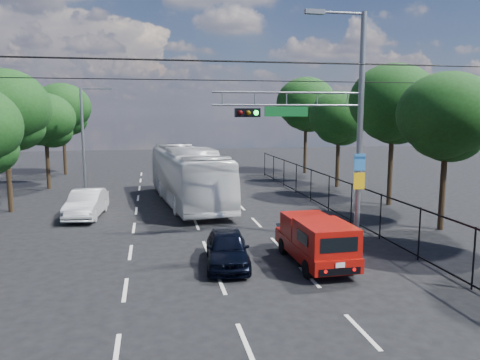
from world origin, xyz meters
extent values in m
plane|color=black|center=(0.00, 0.00, 0.00)|extent=(120.00, 120.00, 0.00)
cube|color=beige|center=(-3.00, 0.00, 0.01)|extent=(0.12, 2.00, 0.01)
cube|color=beige|center=(-3.00, 4.00, 0.01)|extent=(0.12, 2.00, 0.01)
cube|color=beige|center=(-3.00, 8.00, 0.01)|extent=(0.12, 2.00, 0.01)
cube|color=beige|center=(-3.00, 12.00, 0.01)|extent=(0.12, 2.00, 0.01)
cube|color=beige|center=(-3.00, 16.00, 0.01)|extent=(0.12, 2.00, 0.01)
cube|color=beige|center=(-3.00, 20.00, 0.01)|extent=(0.12, 2.00, 0.01)
cube|color=beige|center=(-3.00, 24.00, 0.01)|extent=(0.12, 2.00, 0.01)
cube|color=beige|center=(-3.00, 28.00, 0.01)|extent=(0.12, 2.00, 0.01)
cube|color=beige|center=(-3.00, 32.00, 0.01)|extent=(0.12, 2.00, 0.01)
cube|color=beige|center=(0.00, 0.00, 0.01)|extent=(0.12, 2.00, 0.01)
cube|color=beige|center=(0.00, 4.00, 0.01)|extent=(0.12, 2.00, 0.01)
cube|color=beige|center=(0.00, 8.00, 0.01)|extent=(0.12, 2.00, 0.01)
cube|color=beige|center=(0.00, 12.00, 0.01)|extent=(0.12, 2.00, 0.01)
cube|color=beige|center=(0.00, 16.00, 0.01)|extent=(0.12, 2.00, 0.01)
cube|color=beige|center=(0.00, 20.00, 0.01)|extent=(0.12, 2.00, 0.01)
cube|color=beige|center=(0.00, 24.00, 0.01)|extent=(0.12, 2.00, 0.01)
cube|color=beige|center=(0.00, 28.00, 0.01)|extent=(0.12, 2.00, 0.01)
cube|color=beige|center=(0.00, 32.00, 0.01)|extent=(0.12, 2.00, 0.01)
cube|color=beige|center=(3.00, 0.00, 0.01)|extent=(0.12, 2.00, 0.01)
cube|color=beige|center=(3.00, 4.00, 0.01)|extent=(0.12, 2.00, 0.01)
cube|color=beige|center=(3.00, 8.00, 0.01)|extent=(0.12, 2.00, 0.01)
cube|color=beige|center=(3.00, 12.00, 0.01)|extent=(0.12, 2.00, 0.01)
cube|color=beige|center=(3.00, 16.00, 0.01)|extent=(0.12, 2.00, 0.01)
cube|color=beige|center=(3.00, 20.00, 0.01)|extent=(0.12, 2.00, 0.01)
cube|color=beige|center=(3.00, 24.00, 0.01)|extent=(0.12, 2.00, 0.01)
cube|color=beige|center=(3.00, 28.00, 0.01)|extent=(0.12, 2.00, 0.01)
cube|color=beige|center=(3.00, 32.00, 0.01)|extent=(0.12, 2.00, 0.01)
cylinder|color=slate|center=(6.50, 8.00, 4.75)|extent=(0.24, 0.24, 9.50)
cylinder|color=slate|center=(5.50, 8.00, 9.40)|extent=(2.00, 0.10, 0.10)
cube|color=slate|center=(4.40, 8.00, 9.40)|extent=(0.80, 0.25, 0.18)
cylinder|color=slate|center=(3.40, 8.00, 6.25)|extent=(6.20, 0.08, 0.08)
cylinder|color=slate|center=(3.40, 8.00, 5.75)|extent=(6.20, 0.08, 0.08)
cube|color=black|center=(1.70, 8.00, 5.45)|extent=(1.00, 0.28, 0.35)
sphere|color=#3F0505|center=(1.38, 7.85, 5.45)|extent=(0.20, 0.20, 0.20)
sphere|color=#4C3805|center=(1.70, 7.85, 5.45)|extent=(0.20, 0.20, 0.20)
sphere|color=#0CE533|center=(2.02, 7.85, 5.45)|extent=(0.20, 0.20, 0.20)
cube|color=#0B531F|center=(3.30, 8.00, 5.50)|extent=(1.80, 0.05, 0.40)
cube|color=#2972C0|center=(6.48, 7.86, 3.40)|extent=(0.50, 0.04, 0.70)
cube|color=#ECB40C|center=(6.48, 7.86, 2.60)|extent=(0.50, 0.04, 0.70)
cylinder|color=slate|center=(5.90, 8.00, 6.00)|extent=(0.05, 0.05, 0.50)
cylinder|color=slate|center=(4.60, 8.00, 6.00)|extent=(0.05, 0.05, 0.50)
cylinder|color=slate|center=(3.30, 8.00, 6.00)|extent=(0.05, 0.05, 0.50)
cylinder|color=slate|center=(2.00, 8.00, 6.00)|extent=(0.05, 0.05, 0.50)
cylinder|color=slate|center=(0.70, 8.00, 6.00)|extent=(0.05, 0.05, 0.50)
cylinder|color=slate|center=(-6.50, 22.00, 3.50)|extent=(0.18, 0.18, 7.00)
cylinder|color=slate|center=(-5.70, 22.00, 7.00)|extent=(1.60, 0.09, 0.09)
cube|color=slate|center=(-4.80, 22.00, 7.00)|extent=(0.60, 0.22, 0.15)
cylinder|color=black|center=(0.00, 6.00, 7.20)|extent=(22.00, 0.04, 0.04)
cylinder|color=black|center=(0.00, 9.50, 7.60)|extent=(22.00, 0.04, 0.04)
cylinder|color=black|center=(0.00, 11.00, 6.90)|extent=(22.00, 0.04, 0.04)
cube|color=black|center=(7.60, 12.00, 1.95)|extent=(0.04, 34.00, 0.06)
cube|color=black|center=(7.60, 12.00, 0.15)|extent=(0.04, 34.00, 0.06)
cylinder|color=black|center=(7.60, 2.00, 1.00)|extent=(0.06, 0.06, 2.00)
cylinder|color=black|center=(7.60, 5.00, 1.00)|extent=(0.06, 0.06, 2.00)
cylinder|color=black|center=(7.60, 8.00, 1.00)|extent=(0.06, 0.06, 2.00)
cylinder|color=black|center=(7.60, 11.00, 1.00)|extent=(0.06, 0.06, 2.00)
cylinder|color=black|center=(7.60, 14.00, 1.00)|extent=(0.06, 0.06, 2.00)
cylinder|color=black|center=(7.60, 17.00, 1.00)|extent=(0.06, 0.06, 2.00)
cylinder|color=black|center=(7.60, 20.00, 1.00)|extent=(0.06, 0.06, 2.00)
cylinder|color=black|center=(7.60, 23.00, 1.00)|extent=(0.06, 0.06, 2.00)
cylinder|color=black|center=(7.60, 26.00, 1.00)|extent=(0.06, 0.06, 2.00)
cylinder|color=black|center=(7.60, 29.00, 1.00)|extent=(0.06, 0.06, 2.00)
cylinder|color=black|center=(11.20, 9.00, 2.10)|extent=(0.28, 0.28, 4.20)
ellipsoid|color=black|center=(11.20, 9.00, 5.40)|extent=(4.50, 4.50, 3.83)
ellipsoid|color=black|center=(11.60, 9.30, 4.35)|extent=(3.00, 3.00, 2.40)
ellipsoid|color=black|center=(10.85, 8.80, 4.50)|extent=(2.85, 2.85, 2.28)
cylinder|color=black|center=(11.80, 15.00, 2.38)|extent=(0.28, 0.28, 4.76)
ellipsoid|color=black|center=(11.80, 15.00, 6.12)|extent=(5.10, 5.10, 4.33)
ellipsoid|color=black|center=(12.20, 15.30, 4.93)|extent=(3.40, 3.40, 2.72)
ellipsoid|color=black|center=(11.45, 14.80, 5.10)|extent=(3.23, 3.23, 2.58)
cylinder|color=black|center=(11.40, 22.00, 2.02)|extent=(0.28, 0.28, 4.03)
ellipsoid|color=black|center=(11.40, 22.00, 5.18)|extent=(4.32, 4.32, 3.67)
ellipsoid|color=black|center=(11.80, 22.30, 4.18)|extent=(2.88, 2.88, 2.30)
ellipsoid|color=black|center=(11.05, 21.80, 4.32)|extent=(2.74, 2.74, 2.19)
cylinder|color=black|center=(11.60, 30.00, 2.46)|extent=(0.28, 0.28, 4.93)
ellipsoid|color=black|center=(11.60, 30.00, 6.34)|extent=(5.28, 5.28, 4.49)
ellipsoid|color=black|center=(12.00, 30.30, 5.10)|extent=(3.52, 3.52, 2.82)
ellipsoid|color=black|center=(11.25, 29.80, 5.28)|extent=(3.34, 3.34, 2.68)
cylinder|color=black|center=(-9.80, 17.00, 2.24)|extent=(0.28, 0.28, 4.48)
ellipsoid|color=black|center=(-9.80, 17.00, 5.76)|extent=(4.80, 4.80, 4.08)
ellipsoid|color=black|center=(-9.40, 17.30, 4.64)|extent=(3.20, 3.20, 2.56)
cylinder|color=black|center=(-9.40, 25.00, 1.96)|extent=(0.28, 0.28, 3.92)
ellipsoid|color=black|center=(-9.40, 25.00, 5.04)|extent=(4.20, 4.20, 3.57)
ellipsoid|color=black|center=(-9.00, 25.30, 4.06)|extent=(2.80, 2.80, 2.24)
ellipsoid|color=black|center=(-9.75, 24.80, 4.20)|extent=(2.66, 2.66, 2.13)
cylinder|color=black|center=(-9.60, 33.00, 2.30)|extent=(0.28, 0.28, 4.59)
ellipsoid|color=black|center=(-9.60, 33.00, 5.90)|extent=(4.92, 4.92, 4.18)
ellipsoid|color=black|center=(-9.20, 33.30, 4.76)|extent=(3.28, 3.28, 2.62)
ellipsoid|color=black|center=(-9.95, 32.80, 4.92)|extent=(3.12, 3.12, 2.49)
cylinder|color=black|center=(2.87, 6.70, 0.31)|extent=(0.24, 0.62, 0.62)
cylinder|color=black|center=(4.38, 6.73, 0.31)|extent=(0.24, 0.62, 0.62)
cylinder|color=black|center=(2.93, 3.95, 0.31)|extent=(0.24, 0.62, 0.62)
cylinder|color=black|center=(4.44, 3.99, 0.31)|extent=(0.24, 0.62, 0.62)
cube|color=#8E0C07|center=(3.65, 5.34, 0.55)|extent=(1.78, 4.46, 0.50)
cube|color=#8E0C07|center=(3.61, 7.33, 0.62)|extent=(1.65, 0.52, 0.49)
cube|color=black|center=(3.60, 7.57, 0.84)|extent=(1.51, 0.39, 0.27)
cube|color=#8E0C07|center=(3.63, 6.36, 1.20)|extent=(1.62, 1.41, 0.84)
cube|color=black|center=(3.65, 5.70, 1.24)|extent=(1.37, 0.08, 0.49)
cube|color=#8E0C07|center=(3.68, 4.37, 1.26)|extent=(1.70, 2.29, 0.93)
cube|color=black|center=(4.51, 4.39, 1.28)|extent=(0.06, 1.06, 0.40)
cube|color=black|center=(2.84, 4.35, 1.28)|extent=(0.06, 1.06, 0.40)
cube|color=black|center=(3.70, 3.25, 1.28)|extent=(1.28, 0.07, 0.49)
cube|color=black|center=(3.70, 3.15, 0.44)|extent=(1.42, 0.10, 0.23)
cube|color=silver|center=(3.70, 3.11, 0.66)|extent=(0.31, 0.03, 0.16)
imported|color=black|center=(0.50, 5.72, 0.64)|extent=(1.91, 3.88, 1.27)
imported|color=silver|center=(0.06, 17.70, 1.70)|extent=(4.22, 12.42, 3.39)
imported|color=silver|center=(-5.50, 14.84, 0.72)|extent=(1.95, 4.50, 1.44)
camera|label=1|loc=(-2.10, -10.31, 5.46)|focal=35.00mm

